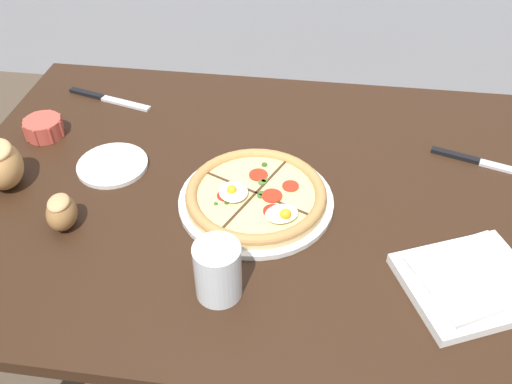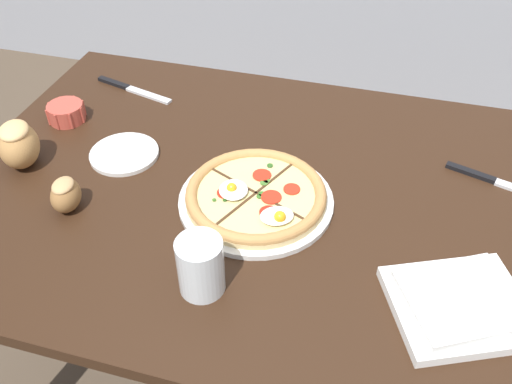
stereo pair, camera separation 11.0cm
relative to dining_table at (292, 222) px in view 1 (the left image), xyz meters
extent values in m
plane|color=brown|center=(0.00, 0.00, -0.67)|extent=(12.00, 12.00, 0.00)
cube|color=#331E11|center=(0.00, 0.00, 0.08)|extent=(1.48, 0.94, 0.03)
cube|color=#331E11|center=(-0.69, 0.42, -0.30)|extent=(0.06, 0.06, 0.73)
cylinder|color=white|center=(-0.07, -0.05, 0.10)|extent=(0.32, 0.32, 0.01)
cylinder|color=#E5C684|center=(-0.07, -0.05, 0.11)|extent=(0.29, 0.29, 0.01)
cylinder|color=#E0CC84|center=(-0.07, -0.05, 0.12)|extent=(0.25, 0.25, 0.00)
torus|color=tan|center=(-0.07, -0.05, 0.12)|extent=(0.29, 0.29, 0.02)
cube|color=#472D19|center=(-0.13, -0.02, 0.12)|extent=(0.12, 0.06, 0.00)
cube|color=#472D19|center=(-0.10, -0.10, 0.12)|extent=(0.06, 0.12, 0.00)
cube|color=#472D19|center=(-0.02, -0.07, 0.12)|extent=(0.12, 0.06, 0.00)
cube|color=#472D19|center=(-0.05, 0.01, 0.12)|extent=(0.06, 0.12, 0.00)
cylinder|color=red|center=(-0.01, -0.02, 0.12)|extent=(0.03, 0.03, 0.00)
cylinder|color=red|center=(-0.08, 0.01, 0.12)|extent=(0.04, 0.04, 0.00)
cylinder|color=red|center=(-0.13, -0.07, 0.12)|extent=(0.03, 0.03, 0.00)
cylinder|color=red|center=(-0.04, -0.05, 0.12)|extent=(0.04, 0.04, 0.00)
cylinder|color=red|center=(-0.03, -0.10, 0.12)|extent=(0.04, 0.04, 0.00)
ellipsoid|color=white|center=(-0.02, -0.11, 0.13)|extent=(0.08, 0.08, 0.01)
sphere|color=#F4AD1E|center=(-0.01, -0.12, 0.13)|extent=(0.02, 0.02, 0.02)
ellipsoid|color=white|center=(-0.12, -0.06, 0.13)|extent=(0.08, 0.08, 0.01)
sphere|color=#F4AD1E|center=(-0.12, -0.06, 0.13)|extent=(0.02, 0.02, 0.02)
cylinder|color=#386B23|center=(-0.06, -0.05, 0.12)|extent=(0.01, 0.01, 0.00)
cylinder|color=#386B23|center=(-0.06, -0.06, 0.12)|extent=(0.01, 0.01, 0.00)
cylinder|color=#477A2D|center=(-0.07, -0.01, 0.12)|extent=(0.02, 0.02, 0.00)
cylinder|color=#386B23|center=(-0.15, -0.09, 0.12)|extent=(0.01, 0.01, 0.00)
cylinder|color=#2D5B1E|center=(-0.07, 0.05, 0.12)|extent=(0.01, 0.01, 0.00)
cylinder|color=#2D5B1E|center=(-0.13, -0.09, 0.12)|extent=(0.01, 0.01, 0.00)
cylinder|color=#477A2D|center=(-0.06, -0.01, 0.12)|extent=(0.01, 0.01, 0.00)
cylinder|color=#C64C3D|center=(-0.61, 0.12, 0.11)|extent=(0.09, 0.09, 0.04)
cylinder|color=#AD1423|center=(-0.61, 0.12, 0.12)|extent=(0.07, 0.07, 0.02)
cylinder|color=#C64C3D|center=(-0.57, 0.12, 0.11)|extent=(0.01, 0.01, 0.04)
cylinder|color=#C64C3D|center=(-0.58, 0.15, 0.11)|extent=(0.01, 0.01, 0.04)
cylinder|color=#C64C3D|center=(-0.61, 0.17, 0.11)|extent=(0.01, 0.01, 0.04)
cylinder|color=#C64C3D|center=(-0.64, 0.15, 0.11)|extent=(0.01, 0.01, 0.04)
cylinder|color=#C64C3D|center=(-0.65, 0.12, 0.11)|extent=(0.01, 0.01, 0.04)
cylinder|color=#C64C3D|center=(-0.64, 0.09, 0.11)|extent=(0.01, 0.01, 0.04)
cylinder|color=#C64C3D|center=(-0.61, 0.08, 0.11)|extent=(0.01, 0.01, 0.04)
cylinder|color=#C64C3D|center=(-0.58, 0.09, 0.11)|extent=(0.01, 0.01, 0.04)
cube|color=white|center=(0.33, -0.22, 0.10)|extent=(0.28, 0.27, 0.02)
cube|color=white|center=(0.33, -0.22, 0.12)|extent=(0.24, 0.23, 0.02)
ellipsoid|color=olive|center=(-0.44, -0.16, 0.12)|extent=(0.07, 0.09, 0.07)
ellipsoid|color=tan|center=(-0.44, -0.16, 0.15)|extent=(0.05, 0.06, 0.02)
ellipsoid|color=#B27F47|center=(-0.61, -0.06, 0.14)|extent=(0.13, 0.14, 0.10)
cube|color=silver|center=(-0.46, 0.28, 0.09)|extent=(0.14, 0.06, 0.01)
cube|color=black|center=(-0.58, 0.31, 0.10)|extent=(0.10, 0.04, 0.01)
cube|color=black|center=(0.36, 0.17, 0.10)|extent=(0.11, 0.05, 0.01)
cylinder|color=white|center=(-0.11, -0.28, 0.15)|extent=(0.08, 0.08, 0.11)
cylinder|color=silver|center=(-0.11, -0.28, 0.12)|extent=(0.07, 0.07, 0.06)
cylinder|color=white|center=(-0.41, 0.03, 0.10)|extent=(0.16, 0.16, 0.01)
camera|label=1|loc=(0.04, -0.87, 0.85)|focal=38.00mm
camera|label=2|loc=(0.15, -0.85, 0.85)|focal=38.00mm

